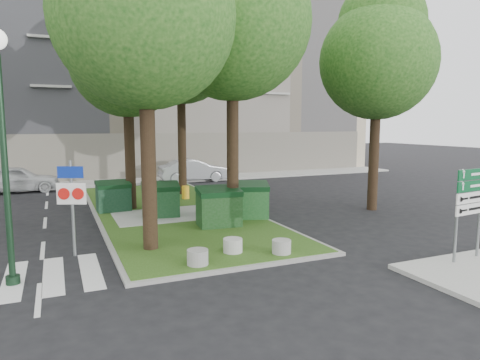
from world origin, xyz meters
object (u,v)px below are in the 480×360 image
tree_median_far (181,36)px  tree_street_right (379,51)px  dumpster_d (249,200)px  bollard_right (282,247)px  dumpster_b (160,200)px  car_white (17,179)px  tree_median_near_right (234,6)px  bollard_mid (233,245)px  traffic_sign_pole (72,195)px  tree_median_mid (128,49)px  bollard_left (198,257)px  litter_bin (186,192)px  dumpster_c (219,207)px  directional_sign (470,200)px  car_silver (194,170)px  street_lamp (2,128)px  dumpster_a (113,196)px

tree_median_far → tree_street_right: size_ratio=1.18×
dumpster_d → bollard_right: dumpster_d is taller
dumpster_b → car_white: (-5.88, 10.03, -0.02)m
tree_median_near_right → bollard_mid: (-1.47, -3.40, -7.66)m
traffic_sign_pole → tree_median_mid: bearing=89.4°
tree_median_far → bollard_mid: (-1.67, -10.90, -8.00)m
dumpster_b → bollard_mid: bearing=-73.4°
bollard_left → car_white: 17.26m
bollard_right → litter_bin: size_ratio=0.85×
tree_median_near_right → dumpster_c: size_ratio=6.93×
tree_median_far → tree_median_mid: bearing=-136.8°
bollard_left → litter_bin: litter_bin is taller
dumpster_c → dumpster_d: bearing=32.8°
bollard_mid → directional_sign: directional_sign is taller
tree_median_far → directional_sign: size_ratio=4.75×
tree_median_mid → bollard_mid: size_ratio=17.79×
tree_street_right → dumpster_c: tree_street_right is taller
bollard_right → tree_median_far: bearing=87.9°
dumpster_b → bollard_left: size_ratio=2.89×
tree_median_far → car_silver: tree_median_far is taller
dumpster_d → tree_median_far: bearing=115.0°
tree_median_far → directional_sign: bearing=-74.1°
bollard_right → street_lamp: 7.79m
dumpster_b → traffic_sign_pole: size_ratio=0.58×
street_lamp → tree_street_right: bearing=15.2°
tree_median_far → dumpster_d: bearing=-84.0°
bollard_mid → traffic_sign_pole: 4.85m
tree_median_near_right → dumpster_d: 7.27m
tree_median_near_right → bollard_right: bearing=-93.1°
tree_median_far → street_lamp: size_ratio=2.00×
dumpster_b → dumpster_d: dumpster_d is taller
dumpster_c → tree_street_right: bearing=9.9°
street_lamp → dumpster_c: bearing=26.2°
dumpster_b → car_white: car_white is taller
dumpster_c → car_silver: dumpster_c is taller
street_lamp → directional_sign: bearing=-15.8°
tree_median_mid → bollard_right: 11.20m
bollard_right → car_silver: (2.61, 16.83, 0.44)m
dumpster_c → traffic_sign_pole: bearing=-159.1°
dumpster_d → litter_bin: dumpster_d is taller
bollard_right → car_white: 18.21m
car_white → litter_bin: bearing=-128.6°
tree_median_mid → dumpster_b: (0.72, -2.21, -6.19)m
dumpster_c → litter_bin: bearing=90.5°
tree_median_far → dumpster_a: 9.21m
dumpster_a → directional_sign: bearing=-56.1°
dumpster_d → bollard_left: bearing=-108.7°
bollard_right → bollard_left: bearing=180.0°
tree_median_near_right → dumpster_b: (-2.28, 2.29, -7.20)m
tree_median_far → street_lamp: bearing=-124.2°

